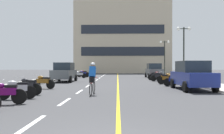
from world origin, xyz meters
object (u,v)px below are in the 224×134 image
(parked_car_mid, at_px, (64,72))
(cyclist_rider, at_px, (92,78))
(motorcycle_3, at_px, (28,86))
(motorcycle_6, at_px, (168,79))
(motorcycle_4, at_px, (43,82))
(motorcycle_2, at_px, (16,89))
(street_lamp_far, at_px, (165,50))
(motorcycle_9, at_px, (156,76))
(motorcycle_12, at_px, (83,74))
(motorcycle_7, at_px, (166,77))
(motorcycle_8, at_px, (159,76))
(street_lamp_mid, at_px, (184,41))
(motorcycle_10, at_px, (156,75))
(motorcycle_13, at_px, (83,73))
(motorcycle_5, at_px, (175,80))
(parked_car_near, at_px, (192,75))
(motorcycle_11, at_px, (79,74))
(parked_car_far, at_px, (154,71))
(motorcycle_1, at_px, (4,93))

(parked_car_mid, height_order, cyclist_rider, parked_car_mid)
(motorcycle_3, height_order, motorcycle_6, same)
(motorcycle_4, distance_m, cyclist_rider, 4.90)
(motorcycle_2, bearing_deg, street_lamp_far, 65.57)
(parked_car_mid, distance_m, motorcycle_9, 9.53)
(cyclist_rider, bearing_deg, motorcycle_12, 99.49)
(motorcycle_7, bearing_deg, motorcycle_8, 97.67)
(street_lamp_mid, distance_m, motorcycle_9, 4.53)
(motorcycle_6, bearing_deg, street_lamp_mid, 63.18)
(street_lamp_mid, distance_m, street_lamp_far, 10.85)
(motorcycle_6, xyz_separation_m, motorcycle_9, (-0.06, 5.95, 0.00))
(cyclist_rider, bearing_deg, motorcycle_10, 69.43)
(parked_car_mid, height_order, motorcycle_10, parked_car_mid)
(motorcycle_6, xyz_separation_m, motorcycle_12, (-8.72, 12.51, 0.00))
(motorcycle_6, xyz_separation_m, motorcycle_10, (0.18, 7.76, 0.00))
(street_lamp_far, distance_m, motorcycle_13, 12.31)
(motorcycle_9, bearing_deg, parked_car_mid, -163.61)
(motorcycle_5, relative_size, cyclist_rider, 0.94)
(street_lamp_mid, bearing_deg, motorcycle_5, -109.32)
(parked_car_mid, relative_size, motorcycle_12, 2.54)
(parked_car_near, bearing_deg, motorcycle_10, 91.77)
(street_lamp_mid, distance_m, motorcycle_5, 8.53)
(motorcycle_2, relative_size, motorcycle_10, 0.99)
(motorcycle_4, bearing_deg, motorcycle_10, 51.70)
(street_lamp_far, height_order, cyclist_rider, street_lamp_far)
(motorcycle_3, xyz_separation_m, motorcycle_11, (-0.02, 17.42, 0.00))
(motorcycle_4, height_order, motorcycle_11, same)
(motorcycle_10, xyz_separation_m, motorcycle_11, (-9.04, 2.45, 0.00))
(parked_car_mid, distance_m, motorcycle_13, 12.01)
(parked_car_far, bearing_deg, motorcycle_4, -122.27)
(parked_car_far, distance_m, motorcycle_1, 23.52)
(street_lamp_far, relative_size, motorcycle_11, 3.00)
(motorcycle_13, bearing_deg, motorcycle_12, -83.35)
(street_lamp_far, height_order, motorcycle_1, street_lamp_far)
(parked_car_far, relative_size, motorcycle_12, 2.56)
(street_lamp_far, relative_size, motorcycle_4, 3.07)
(motorcycle_3, distance_m, motorcycle_5, 10.31)
(street_lamp_mid, relative_size, parked_car_near, 1.26)
(street_lamp_mid, xyz_separation_m, parked_car_mid, (-11.86, -2.00, -3.11))
(cyclist_rider, bearing_deg, motorcycle_3, -179.87)
(street_lamp_far, bearing_deg, motorcycle_3, -116.47)
(motorcycle_5, bearing_deg, parked_car_far, 88.30)
(motorcycle_3, bearing_deg, street_lamp_mid, 47.32)
(motorcycle_8, relative_size, cyclist_rider, 0.95)
(motorcycle_5, xyz_separation_m, motorcycle_6, (-0.10, 2.05, 0.00))
(parked_car_far, bearing_deg, motorcycle_7, -91.58)
(motorcycle_1, relative_size, motorcycle_3, 1.03)
(parked_car_near, height_order, motorcycle_9, parked_car_near)
(motorcycle_1, relative_size, motorcycle_8, 1.01)
(parked_car_mid, distance_m, cyclist_rider, 11.12)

